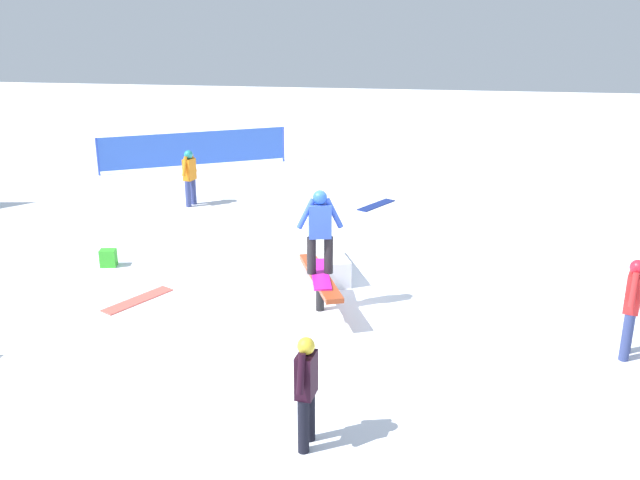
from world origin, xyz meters
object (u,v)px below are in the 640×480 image
object	(u,v)px
main_rider_on_rail	(320,233)
backpack_on_snow	(108,258)
bystander_orange	(190,175)
loose_snowboard_navy	(376,205)
bystander_red	(632,303)
bystander_black	(306,386)
loose_snowboard_coral	(138,300)
rail_feature	(320,280)

from	to	relation	value
main_rider_on_rail	backpack_on_snow	world-z (taller)	main_rider_on_rail
bystander_orange	loose_snowboard_navy	bearing A→B (deg)	-68.83
main_rider_on_rail	bystander_red	size ratio (longest dim) A/B	0.96
main_rider_on_rail	bystander_black	world-z (taller)	main_rider_on_rail
bystander_black	loose_snowboard_coral	distance (m)	5.18
main_rider_on_rail	bystander_orange	bearing A→B (deg)	-156.98
main_rider_on_rail	bystander_black	distance (m)	3.83
bystander_red	loose_snowboard_navy	xyz separation A→B (m)	(-7.33, -4.14, -0.83)
loose_snowboard_navy	main_rider_on_rail	bearing A→B (deg)	-153.69
main_rider_on_rail	bystander_red	xyz separation A→B (m)	(0.94, 4.62, -0.52)
bystander_black	loose_snowboard_navy	distance (m)	10.18
main_rider_on_rail	bystander_black	xyz separation A→B (m)	(3.76, 0.40, -0.57)
rail_feature	loose_snowboard_navy	distance (m)	6.43
main_rider_on_rail	loose_snowboard_coral	xyz separation A→B (m)	(0.08, -3.16, -1.34)
bystander_red	loose_snowboard_coral	bearing A→B (deg)	103.15
bystander_red	bystander_black	distance (m)	5.07
bystander_orange	backpack_on_snow	xyz separation A→B (m)	(4.33, -0.24, -0.61)
bystander_black	backpack_on_snow	distance (m)	7.04
bystander_orange	bystander_red	world-z (taller)	bystander_red
rail_feature	bystander_black	xyz separation A→B (m)	(3.76, 0.40, 0.25)
rail_feature	loose_snowboard_navy	bearing A→B (deg)	154.36
bystander_orange	loose_snowboard_coral	xyz separation A→B (m)	(5.82, 0.95, -0.77)
bystander_orange	rail_feature	bearing A→B (deg)	-131.38
rail_feature	backpack_on_snow	distance (m)	4.58
loose_snowboard_navy	rail_feature	bearing A→B (deg)	-153.69
rail_feature	bystander_orange	distance (m)	7.06
bystander_orange	loose_snowboard_navy	world-z (taller)	bystander_orange
rail_feature	main_rider_on_rail	size ratio (longest dim) A/B	1.41
bystander_black	backpack_on_snow	bearing A→B (deg)	-129.93
bystander_red	loose_snowboard_navy	size ratio (longest dim) A/B	1.17
bystander_orange	bystander_black	distance (m)	10.51
bystander_orange	backpack_on_snow	world-z (taller)	bystander_orange
bystander_red	bystander_black	xyz separation A→B (m)	(2.82, -4.22, -0.06)
main_rider_on_rail	bystander_red	distance (m)	4.74
rail_feature	loose_snowboard_coral	bearing A→B (deg)	-109.94
bystander_red	loose_snowboard_navy	bearing A→B (deg)	48.91
bystander_red	backpack_on_snow	world-z (taller)	bystander_red
bystander_orange	loose_snowboard_coral	world-z (taller)	bystander_orange
bystander_orange	bystander_black	world-z (taller)	bystander_orange
loose_snowboard_coral	backpack_on_snow	distance (m)	1.91
bystander_orange	loose_snowboard_coral	bearing A→B (deg)	-157.71
loose_snowboard_coral	backpack_on_snow	world-z (taller)	backpack_on_snow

